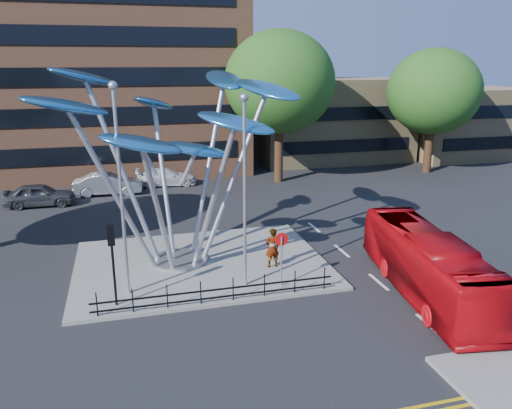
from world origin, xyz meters
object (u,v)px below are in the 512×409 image
object	(u,v)px
tree_right	(280,82)
no_entry_sign_island	(281,250)
tree_far	(434,92)
parked_car_mid	(108,184)
traffic_light_island	(112,248)
street_lamp_right	(245,176)
parked_car_left	(39,195)
street_lamp_left	(120,174)
parked_car_right	(166,177)
red_bus	(427,264)
pedestrian	(272,248)
leaf_sculpture	(171,124)

from	to	relation	value
tree_right	no_entry_sign_island	xyz separation A→B (m)	(-6.00, -19.48, -6.22)
tree_far	parked_car_mid	size ratio (longest dim) A/B	2.19
traffic_light_island	parked_car_mid	xyz separation A→B (m)	(-0.63, 18.76, -1.80)
street_lamp_right	parked_car_left	world-z (taller)	street_lamp_right
street_lamp_left	parked_car_right	distance (m)	20.33
traffic_light_island	no_entry_sign_island	size ratio (longest dim) A/B	1.40
tree_far	parked_car_mid	distance (m)	28.34
red_bus	no_entry_sign_island	bearing A→B (deg)	168.78
red_bus	pedestrian	xyz separation A→B (m)	(-5.59, 4.21, -0.26)
leaf_sculpture	parked_car_right	xyz separation A→B (m)	(0.94, 16.32, -6.18)
street_lamp_right	red_bus	distance (m)	8.60
street_lamp_left	no_entry_sign_island	world-z (taller)	street_lamp_left
street_lamp_left	red_bus	xyz separation A→B (m)	(12.31, -3.10, -3.98)
no_entry_sign_island	pedestrian	bearing A→B (deg)	83.91
tree_right	street_lamp_right	xyz separation A→B (m)	(-7.50, -19.00, -2.94)
traffic_light_island	parked_car_mid	bearing A→B (deg)	91.92
tree_far	street_lamp_left	size ratio (longest dim) A/B	1.23
traffic_light_island	red_bus	size ratio (longest dim) A/B	0.35
street_lamp_right	parked_car_mid	bearing A→B (deg)	108.55
tree_right	parked_car_right	size ratio (longest dim) A/B	2.54
traffic_light_island	pedestrian	distance (m)	7.67
parked_car_left	parked_car_right	xyz separation A→B (m)	(9.00, 3.74, -0.10)
street_lamp_left	traffic_light_island	world-z (taller)	street_lamp_left
tree_far	pedestrian	distance (m)	27.01
red_bus	leaf_sculpture	bearing A→B (deg)	156.34
tree_far	parked_car_right	size ratio (longest dim) A/B	2.26
tree_right	traffic_light_island	world-z (taller)	tree_right
tree_right	street_lamp_right	distance (m)	20.64
parked_car_left	parked_car_mid	bearing A→B (deg)	-65.12
tree_right	parked_car_left	xyz separation A→B (m)	(-18.13, -2.74, -7.25)
no_entry_sign_island	pedestrian	xyz separation A→B (m)	(0.22, 2.09, -0.70)
red_bus	parked_car_right	xyz separation A→B (m)	(-8.94, 22.60, -0.68)
tree_far	street_lamp_right	xyz separation A→B (m)	(-21.50, -19.00, -2.01)
parked_car_mid	tree_right	bearing A→B (deg)	-85.65
leaf_sculpture	no_entry_sign_island	world-z (taller)	leaf_sculpture
traffic_light_island	street_lamp_left	bearing A→B (deg)	63.43
tree_right	parked_car_left	size ratio (longest dim) A/B	2.61
parked_car_left	parked_car_right	distance (m)	9.75
tree_far	red_bus	size ratio (longest dim) A/B	1.10
street_lamp_left	no_entry_sign_island	xyz separation A→B (m)	(6.50, -0.98, -3.54)
street_lamp_right	tree_right	bearing A→B (deg)	68.46
tree_far	street_lamp_left	distance (m)	32.37
street_lamp_left	street_lamp_right	bearing A→B (deg)	-5.71
traffic_light_island	parked_car_right	size ratio (longest dim) A/B	0.72
pedestrian	parked_car_left	world-z (taller)	pedestrian
pedestrian	tree_far	bearing A→B (deg)	-143.32
tree_far	parked_car_left	world-z (taller)	tree_far
street_lamp_left	parked_car_left	xyz separation A→B (m)	(-5.63, 15.76, -4.57)
tree_right	tree_far	distance (m)	14.03
traffic_light_island	tree_far	bearing A→B (deg)	35.84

